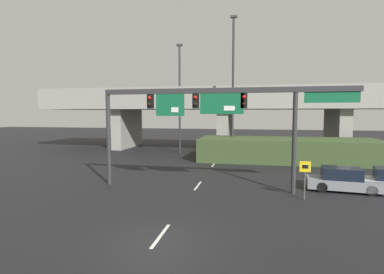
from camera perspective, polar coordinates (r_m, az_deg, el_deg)
ground_plane at (r=12.26m, az=-6.70°, el=-19.02°), size 160.00×160.00×0.00m
lane_markings at (r=24.53m, az=2.88°, el=-6.92°), size 0.14×27.64×0.01m
signal_gantry at (r=18.89m, az=4.11°, el=5.62°), size 15.86×0.44×6.46m
speed_limit_sign at (r=18.06m, az=20.71°, el=-6.64°), size 0.60×0.11×2.26m
highway_light_pole_near at (r=36.59m, az=-2.36°, el=7.78°), size 0.70×0.36×13.11m
highway_light_pole_far at (r=32.65m, az=7.82°, el=9.86°), size 0.70×0.36×15.07m
overpass_bridge at (r=40.10m, az=6.34°, el=5.74°), size 48.99×9.60×8.09m
grass_embankment at (r=32.11m, az=17.70°, el=-2.34°), size 17.81×6.28×2.28m
parked_sedan_near_right at (r=21.28m, az=26.83°, el=-7.36°), size 4.55×2.25×1.47m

